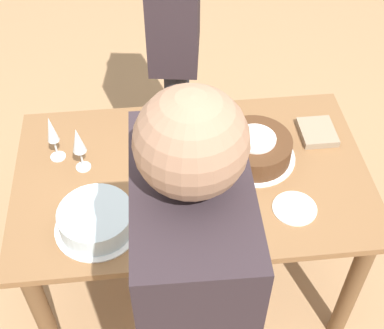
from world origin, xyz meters
TOP-DOWN VIEW (x-y plane):
  - ground_plane at (0.00, 0.00)m, footprint 12.00×12.00m
  - dining_table at (0.00, 0.00)m, footprint 1.37×0.84m
  - cake_center_white at (0.07, 0.08)m, footprint 0.26×0.26m
  - cake_front_chocolate at (-0.25, -0.06)m, footprint 0.33×0.33m
  - cake_back_decorated at (0.36, 0.22)m, footprint 0.30×0.30m
  - wine_glass_near at (0.52, -0.14)m, footprint 0.06×0.06m
  - wine_glass_far at (0.42, -0.08)m, footprint 0.06×0.06m
  - dessert_plate_left at (-0.35, 0.21)m, footprint 0.16×0.16m
  - fork_pile at (0.10, -0.22)m, footprint 0.21×0.14m
  - napkin_stack at (-0.54, -0.16)m, footprint 0.14×0.17m
  - person_cutting at (-0.00, -0.75)m, footprint 0.28×0.43m
  - person_watching at (0.08, 0.77)m, footprint 0.23×0.40m

SIDE VIEW (x-z plane):
  - ground_plane at x=0.00m, z-range 0.00..0.00m
  - dining_table at x=0.00m, z-range 0.25..0.98m
  - dessert_plate_left at x=-0.35m, z-range 0.74..0.74m
  - fork_pile at x=0.10m, z-range 0.74..0.75m
  - napkin_stack at x=-0.54m, z-range 0.74..0.76m
  - cake_center_white at x=0.07m, z-range 0.73..0.81m
  - cake_back_decorated at x=0.36m, z-range 0.73..0.82m
  - cake_front_chocolate at x=-0.25m, z-range 0.73..0.84m
  - wine_glass_far at x=0.42m, z-range 0.77..0.98m
  - wine_glass_near at x=0.52m, z-range 0.77..0.98m
  - person_cutting at x=0.00m, z-range 0.16..1.76m
  - person_watching at x=0.08m, z-range 0.19..1.94m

